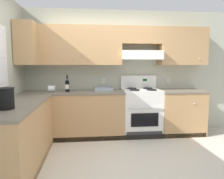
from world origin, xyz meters
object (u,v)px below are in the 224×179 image
Objects in this scene: wine_bottle at (67,85)px; bowl at (103,89)px; paper_towel_roll at (52,89)px; bucket at (5,98)px; stove at (141,112)px.

wine_bottle reaches higher than bowl.
bowl is at bearing 6.16° from paper_towel_roll.
paper_towel_roll is (-0.30, 0.02, -0.07)m from wine_bottle.
paper_towel_roll reaches higher than bowl.
bowl is (0.71, 0.13, -0.11)m from wine_bottle.
wine_bottle is 1.28× the size of bucket.
bowl is 2.85× the size of paper_towel_roll.
wine_bottle is at bearing -169.53° from bowl.
stove is 3.72× the size of wine_bottle.
stove is 3.28× the size of bowl.
bowl is at bearing 54.58° from bucket.
stove is 1.57m from wine_bottle.
bucket is at bearing -98.56° from paper_towel_roll.
bucket is at bearing -125.42° from bowl.
bowl is 1.45× the size of bucket.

